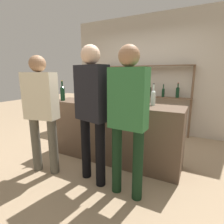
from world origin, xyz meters
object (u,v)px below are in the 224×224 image
Objects in this scene: customer_right at (128,112)px; customer_left at (41,107)px; customer_center at (92,105)px; counter_bottle_3 at (112,94)px; counter_bottle_4 at (117,95)px; wine_glass at (94,93)px; cork_jar at (120,101)px; counter_bottle_0 at (153,97)px; counter_bottle_2 at (92,94)px; ice_bucket at (135,97)px; counter_bottle_1 at (63,93)px.

customer_left is at bearing 96.08° from customer_right.
customer_center is 1.06× the size of customer_left.
counter_bottle_4 is at bearing -47.54° from counter_bottle_3.
wine_glass is 1.21× the size of cork_jar.
counter_bottle_3 is 0.95× the size of counter_bottle_4.
counter_bottle_0 is 0.50m from cork_jar.
counter_bottle_0 is 0.96× the size of counter_bottle_2.
counter_bottle_0 is at bearing 33.52° from cork_jar.
customer_right is at bearing -53.89° from counter_bottle_3.
ice_bucket is at bearing 56.55° from cork_jar.
counter_bottle_2 is 0.99× the size of counter_bottle_4.
ice_bucket is at bearing -7.88° from counter_bottle_3.
ice_bucket is 1.69× the size of cork_jar.
customer_left is (-0.76, -0.12, -0.07)m from customer_center.
counter_bottle_1 is 1.04× the size of counter_bottle_2.
customer_left reaches higher than wine_glass.
customer_right reaches higher than cork_jar.
counter_bottle_1 is at bearing 75.61° from customer_center.
customer_left is (-1.33, -0.92, -0.11)m from counter_bottle_0.
counter_bottle_2 reaches higher than counter_bottle_3.
ice_bucket is (0.80, -0.09, -0.01)m from wine_glass.
counter_bottle_1 is at bearing -149.12° from wine_glass.
counter_bottle_4 is at bearing -20.93° from wine_glass.
counter_bottle_2 is at bearing 47.71° from customer_center.
cork_jar is at bearing -66.02° from customer_left.
customer_left is at bearing 114.07° from customer_center.
counter_bottle_3 is 0.81m from customer_center.
counter_bottle_1 is 1.29m from ice_bucket.
counter_bottle_1 is 0.20× the size of customer_center.
customer_center reaches higher than cork_jar.
counter_bottle_4 reaches higher than ice_bucket.
counter_bottle_1 is 2.09× the size of wine_glass.
counter_bottle_3 is at bearing 132.46° from counter_bottle_4.
counter_bottle_0 is 2.34× the size of cork_jar.
cork_jar is at bearing 34.94° from customer_right.
counter_bottle_1 is 1.14m from cork_jar.
counter_bottle_3 is 2.34× the size of cork_jar.
counter_bottle_2 is (-1.05, -0.06, 0.00)m from counter_bottle_0.
counter_bottle_0 is 0.98m from customer_center.
customer_center is at bearing -57.30° from counter_bottle_2.
ice_bucket reaches higher than wine_glass.
customer_center reaches higher than counter_bottle_1.
wine_glass is (-0.55, 0.21, -0.01)m from counter_bottle_4.
counter_bottle_0 is 0.95× the size of counter_bottle_4.
counter_bottle_1 reaches higher than counter_bottle_3.
ice_bucket is at bearing -62.03° from customer_left.
customer_center reaches higher than customer_left.
customer_right reaches higher than counter_bottle_1.
counter_bottle_2 is at bearing 160.92° from cork_jar.
counter_bottle_3 is 1.38× the size of ice_bucket.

